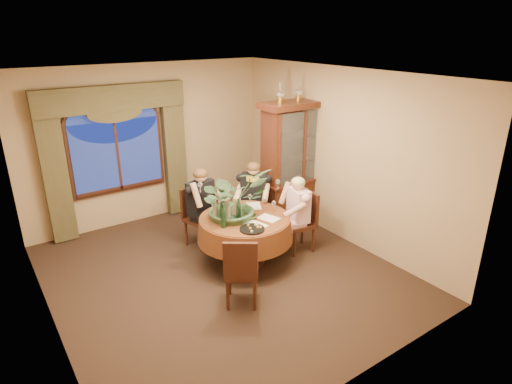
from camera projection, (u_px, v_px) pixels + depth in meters
floor at (222, 273)px, 6.24m from camera, size 5.00×5.00×0.00m
wall_back at (149, 144)px, 7.65m from camera, size 4.50×0.00×4.50m
wall_right at (339, 156)px, 6.93m from camera, size 0.00×5.00×5.00m
ceiling at (216, 75)px, 5.23m from camera, size 5.00×5.00×0.00m
window at (118, 155)px, 7.32m from camera, size 1.62×0.10×1.32m
arched_transom at (112, 110)px, 7.03m from camera, size 1.60×0.06×0.44m
drapery_left at (55, 174)px, 6.77m from camera, size 0.38×0.14×2.32m
drapery_right at (175, 153)px, 7.87m from camera, size 0.38×0.14×2.32m
swag_valance at (112, 98)px, 6.90m from camera, size 2.45×0.16×0.42m
dining_table at (245, 240)px, 6.40m from camera, size 1.74×1.74×0.75m
china_cabinet at (296, 164)px, 7.49m from camera, size 1.37×0.54×2.21m
oil_lamp_left at (280, 92)px, 6.83m from camera, size 0.11×0.11×0.34m
oil_lamp_center at (299, 90)px, 7.03m from camera, size 0.11×0.11×0.34m
oil_lamp_right at (316, 89)px, 7.24m from camera, size 0.11×0.11×0.34m
chair_right at (299, 222)px, 6.73m from camera, size 0.49×0.49×0.96m
chair_back_right at (251, 207)px, 7.29m from camera, size 0.59×0.59×0.96m
chair_back at (200, 218)px, 6.90m from camera, size 0.53×0.53×0.96m
chair_front_left at (242, 270)px, 5.42m from camera, size 0.59×0.59×0.96m
person_pink at (298, 214)px, 6.66m from camera, size 0.48×0.51×1.24m
person_back at (201, 208)px, 6.79m from camera, size 0.59×0.57×1.33m
person_scarf at (254, 199)px, 7.15m from camera, size 0.64×0.64×1.32m
stoneware_vase at (237, 207)px, 6.26m from camera, size 0.16×0.16×0.30m
centerpiece_plant at (233, 175)px, 6.06m from camera, size 1.02×1.13×0.88m
olive_bowl at (251, 217)px, 6.21m from camera, size 0.17×0.17×0.05m
cheese_platter at (252, 229)px, 5.86m from camera, size 0.35×0.35×0.02m
wine_bottle_0 at (223, 217)px, 5.88m from camera, size 0.07×0.07×0.33m
wine_bottle_1 at (239, 210)px, 6.10m from camera, size 0.07×0.07×0.33m
wine_bottle_2 at (215, 211)px, 6.06m from camera, size 0.07×0.07×0.33m
wine_bottle_3 at (222, 213)px, 6.00m from camera, size 0.07×0.07×0.33m
wine_bottle_4 at (228, 210)px, 6.11m from camera, size 0.07×0.07×0.33m
tasting_paper_0 at (269, 218)px, 6.22m from camera, size 0.29×0.35×0.00m
tasting_paper_1 at (254, 206)px, 6.65m from camera, size 0.33×0.36×0.00m
tasting_paper_2 at (256, 225)px, 6.00m from camera, size 0.28×0.34×0.00m
wine_glass_person_pink at (274, 206)px, 6.42m from camera, size 0.07×0.07×0.18m
wine_glass_person_back at (220, 204)px, 6.50m from camera, size 0.07×0.07×0.18m
wine_glass_person_scarf at (250, 199)px, 6.67m from camera, size 0.07×0.07×0.18m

